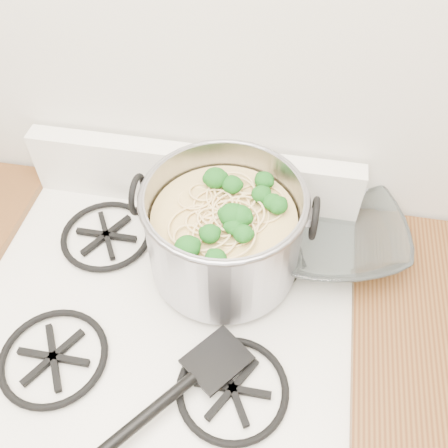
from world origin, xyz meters
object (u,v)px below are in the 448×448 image
stock_pot (224,232)px  spatula (217,358)px  gas_range (178,396)px  glass_bowl (333,239)px

stock_pot → spatula: stock_pot is taller
stock_pot → spatula: (0.03, -0.22, -0.09)m
gas_range → glass_bowl: (0.33, 0.21, 0.50)m
stock_pot → glass_bowl: bearing=21.9°
stock_pot → glass_bowl: stock_pot is taller
gas_range → spatula: bearing=-37.8°
gas_range → spatula: size_ratio=2.98×
gas_range → stock_pot: bearing=48.8°
glass_bowl → gas_range: bearing=-147.4°
gas_range → glass_bowl: bearing=32.6°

